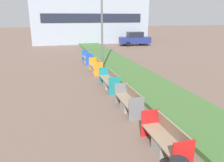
{
  "coord_description": "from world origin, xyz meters",
  "views": [
    {
      "loc": [
        -2.09,
        1.94,
        3.87
      ],
      "look_at": [
        0.9,
        12.58,
        0.6
      ],
      "focal_mm": 35.0,
      "sensor_mm": 36.0,
      "label": 1
    }
  ],
  "objects_px": {
    "street_lamp_post": "(102,6)",
    "bench_blue_frame": "(88,59)",
    "bench_teal_frame": "(109,82)",
    "bench_orange_frame": "(96,68)",
    "bench_red_frame": "(165,141)",
    "parked_car_distant": "(135,39)",
    "bench_grey_frame": "(129,102)"
  },
  "relations": [
    {
      "from": "bench_orange_frame",
      "to": "street_lamp_post",
      "type": "bearing_deg",
      "value": 46.51
    },
    {
      "from": "bench_orange_frame",
      "to": "bench_blue_frame",
      "type": "bearing_deg",
      "value": 89.96
    },
    {
      "from": "bench_orange_frame",
      "to": "parked_car_distant",
      "type": "distance_m",
      "value": 16.05
    },
    {
      "from": "street_lamp_post",
      "to": "bench_orange_frame",
      "type": "bearing_deg",
      "value": -133.49
    },
    {
      "from": "bench_grey_frame",
      "to": "bench_blue_frame",
      "type": "distance_m",
      "value": 10.44
    },
    {
      "from": "bench_red_frame",
      "to": "bench_orange_frame",
      "type": "bearing_deg",
      "value": 90.01
    },
    {
      "from": "bench_red_frame",
      "to": "street_lamp_post",
      "type": "xyz_separation_m",
      "value": [
        0.61,
        10.58,
        4.23
      ]
    },
    {
      "from": "bench_orange_frame",
      "to": "parked_car_distant",
      "type": "xyz_separation_m",
      "value": [
        8.32,
        13.72,
        0.55
      ]
    },
    {
      "from": "bench_teal_frame",
      "to": "street_lamp_post",
      "type": "bearing_deg",
      "value": 81.91
    },
    {
      "from": "street_lamp_post",
      "to": "bench_blue_frame",
      "type": "bearing_deg",
      "value": 101.63
    },
    {
      "from": "bench_red_frame",
      "to": "street_lamp_post",
      "type": "distance_m",
      "value": 11.41
    },
    {
      "from": "bench_blue_frame",
      "to": "parked_car_distant",
      "type": "distance_m",
      "value": 13.09
    },
    {
      "from": "bench_teal_frame",
      "to": "parked_car_distant",
      "type": "xyz_separation_m",
      "value": [
        8.32,
        17.36,
        0.54
      ]
    },
    {
      "from": "street_lamp_post",
      "to": "parked_car_distant",
      "type": "relative_size",
      "value": 1.92
    },
    {
      "from": "bench_red_frame",
      "to": "street_lamp_post",
      "type": "height_order",
      "value": "street_lamp_post"
    },
    {
      "from": "bench_blue_frame",
      "to": "street_lamp_post",
      "type": "distance_m",
      "value": 5.2
    },
    {
      "from": "bench_teal_frame",
      "to": "street_lamp_post",
      "type": "relative_size",
      "value": 0.28
    },
    {
      "from": "bench_red_frame",
      "to": "bench_teal_frame",
      "type": "height_order",
      "value": "same"
    },
    {
      "from": "bench_teal_frame",
      "to": "bench_orange_frame",
      "type": "distance_m",
      "value": 3.64
    },
    {
      "from": "street_lamp_post",
      "to": "parked_car_distant",
      "type": "xyz_separation_m",
      "value": [
        7.71,
        13.07,
        -3.68
      ]
    },
    {
      "from": "bench_grey_frame",
      "to": "bench_teal_frame",
      "type": "relative_size",
      "value": 0.84
    },
    {
      "from": "bench_red_frame",
      "to": "bench_teal_frame",
      "type": "xyz_separation_m",
      "value": [
        0.0,
        6.3,
        0.01
      ]
    },
    {
      "from": "street_lamp_post",
      "to": "bench_grey_frame",
      "type": "bearing_deg",
      "value": -94.7
    },
    {
      "from": "bench_red_frame",
      "to": "bench_teal_frame",
      "type": "relative_size",
      "value": 0.85
    },
    {
      "from": "bench_blue_frame",
      "to": "street_lamp_post",
      "type": "height_order",
      "value": "street_lamp_post"
    },
    {
      "from": "bench_red_frame",
      "to": "bench_orange_frame",
      "type": "xyz_separation_m",
      "value": [
        -0.0,
        9.94,
        -0.0
      ]
    },
    {
      "from": "bench_blue_frame",
      "to": "parked_car_distant",
      "type": "xyz_separation_m",
      "value": [
        8.32,
        10.1,
        0.55
      ]
    },
    {
      "from": "bench_grey_frame",
      "to": "bench_orange_frame",
      "type": "height_order",
      "value": "same"
    },
    {
      "from": "bench_teal_frame",
      "to": "parked_car_distant",
      "type": "bearing_deg",
      "value": 64.4
    },
    {
      "from": "bench_red_frame",
      "to": "parked_car_distant",
      "type": "height_order",
      "value": "parked_car_distant"
    },
    {
      "from": "bench_teal_frame",
      "to": "parked_car_distant",
      "type": "relative_size",
      "value": 0.53
    },
    {
      "from": "bench_teal_frame",
      "to": "bench_blue_frame",
      "type": "relative_size",
      "value": 1.11
    }
  ]
}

